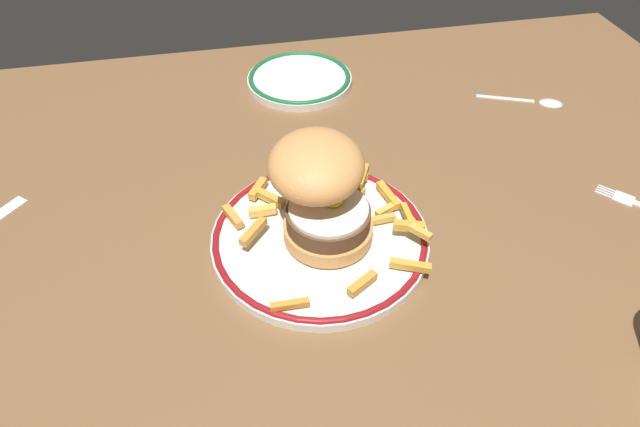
# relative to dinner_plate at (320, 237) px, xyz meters

# --- Properties ---
(ground_plane) EXTENTS (1.35, 1.05, 0.04)m
(ground_plane) POSITION_rel_dinner_plate_xyz_m (0.01, -0.02, -0.03)
(ground_plane) COLOR brown
(dinner_plate) EXTENTS (0.25, 0.25, 0.02)m
(dinner_plate) POSITION_rel_dinner_plate_xyz_m (0.00, 0.00, 0.00)
(dinner_plate) COLOR white
(dinner_plate) RESTS_ON ground_plane
(burger) EXTENTS (0.12, 0.13, 0.12)m
(burger) POSITION_rel_dinner_plate_xyz_m (0.00, 0.01, 0.07)
(burger) COLOR #D7944E
(burger) RESTS_ON dinner_plate
(fries_pile) EXTENTS (0.22, 0.20, 0.03)m
(fries_pile) POSITION_rel_dinner_plate_xyz_m (0.02, 0.02, 0.02)
(fries_pile) COLOR gold
(fries_pile) RESTS_ON dinner_plate
(side_plate) EXTENTS (0.17, 0.17, 0.02)m
(side_plate) POSITION_rel_dinner_plate_xyz_m (0.04, 0.36, -0.00)
(side_plate) COLOR white
(side_plate) RESTS_ON ground_plane
(spoon) EXTENTS (0.13, 0.07, 0.01)m
(spoon) POSITION_rel_dinner_plate_xyz_m (0.40, 0.22, -0.00)
(spoon) COLOR silver
(spoon) RESTS_ON ground_plane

